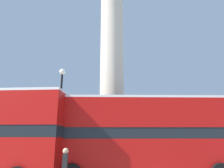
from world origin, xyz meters
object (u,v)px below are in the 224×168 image
(equestrian_statue, at_px, (13,139))
(street_lamp, at_px, (60,112))
(bus_b, at_px, (141,133))
(pedestrian_by_plinth, at_px, (65,168))
(monument_column, at_px, (112,62))

(equestrian_statue, height_order, street_lamp, street_lamp)
(bus_b, distance_m, pedestrian_by_plinth, 4.72)
(bus_b, xyz_separation_m, street_lamp, (-5.16, 2.29, 1.42))
(monument_column, xyz_separation_m, equestrian_statue, (-11.06, 5.96, -6.86))
(street_lamp, distance_m, pedestrian_by_plinth, 6.11)
(monument_column, bearing_deg, bus_b, -74.41)
(bus_b, distance_m, equestrian_statue, 17.31)
(monument_column, height_order, bus_b, monument_column)
(equestrian_statue, bearing_deg, pedestrian_by_plinth, -32.10)
(monument_column, relative_size, street_lamp, 3.40)
(monument_column, xyz_separation_m, pedestrian_by_plinth, (-1.85, -8.71, -7.67))
(bus_b, bearing_deg, equestrian_statue, 135.75)
(equestrian_statue, bearing_deg, bus_b, -17.11)
(monument_column, bearing_deg, pedestrian_by_plinth, -101.98)
(monument_column, distance_m, pedestrian_by_plinth, 11.75)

